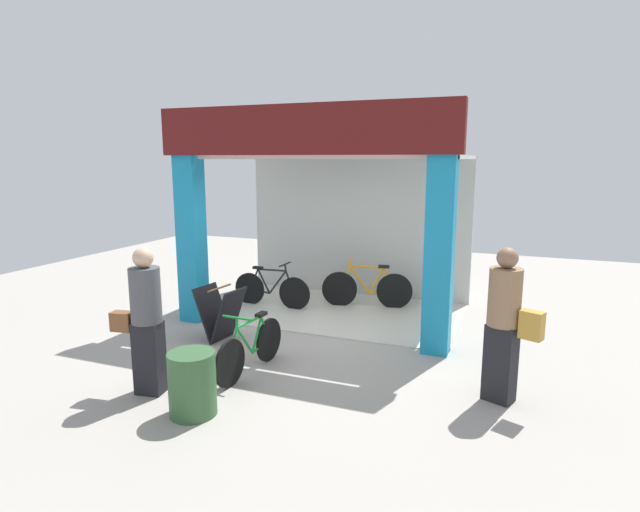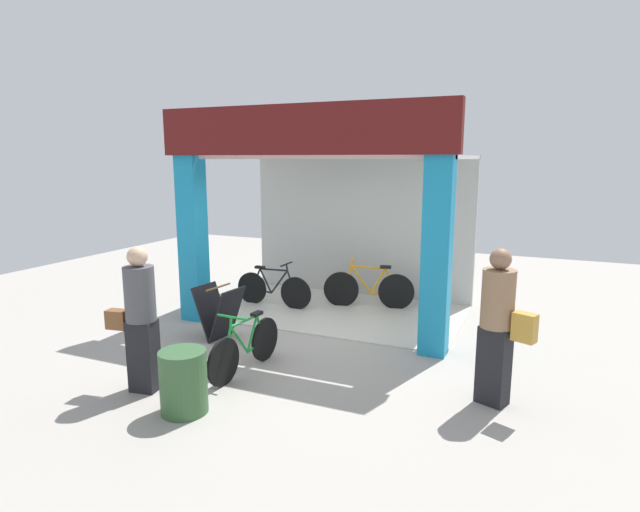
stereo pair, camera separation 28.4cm
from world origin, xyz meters
name	(u,v)px [view 1 (the left image)]	position (x,y,z in m)	size (l,w,h in m)	color
ground_plane	(304,334)	(0.00, 0.00, 0.00)	(17.04, 17.04, 0.00)	#9E9991
shop_facade	(334,209)	(0.00, 1.35, 1.88)	(4.72, 3.02, 3.53)	beige
bicycle_inside_0	(367,288)	(0.49, 1.82, 0.37)	(1.66, 0.51, 0.93)	black
bicycle_inside_1	(271,289)	(-1.19, 1.19, 0.34)	(1.56, 0.43, 0.86)	black
bicycle_parked_0	(251,348)	(-0.05, -1.64, 0.34)	(0.42, 1.53, 0.84)	black
sandwich_board_sign	(221,314)	(-1.09, -0.71, 0.42)	(0.70, 0.60, 0.84)	black
pedestrian_0	(505,322)	(3.02, -1.28, 0.94)	(0.67, 0.47, 1.80)	black
pedestrian_1	(146,319)	(-0.89, -2.60, 0.92)	(0.66, 0.41, 1.76)	black
trash_bin	(192,384)	(-0.09, -2.86, 0.35)	(0.52, 0.52, 0.71)	#335933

